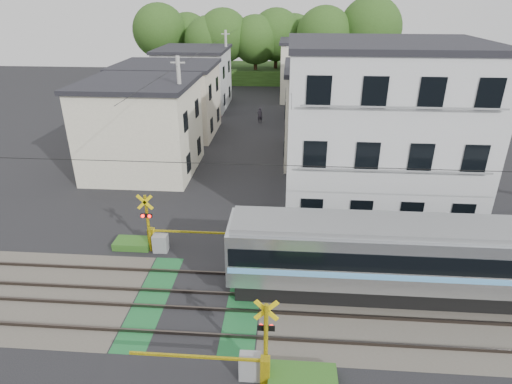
# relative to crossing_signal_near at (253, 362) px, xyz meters

# --- Properties ---
(ground) EXTENTS (120.00, 120.00, 0.00)m
(ground) POSITION_rel_crossing_signal_near_xyz_m (-2.59, 3.65, -0.71)
(ground) COLOR black
(track_bed) EXTENTS (120.00, 120.00, 0.14)m
(track_bed) POSITION_rel_crossing_signal_near_xyz_m (-2.59, 3.65, -0.67)
(track_bed) COLOR #47423A
(track_bed) RESTS_ON ground
(crossing_signal_near) EXTENTS (4.74, 0.65, 3.09)m
(crossing_signal_near) POSITION_rel_crossing_signal_near_xyz_m (0.00, 0.00, 0.00)
(crossing_signal_near) COLOR yellow
(crossing_signal_near) RESTS_ON ground
(crossing_signal_far) EXTENTS (4.74, 0.65, 3.09)m
(crossing_signal_far) POSITION_rel_crossing_signal_near_xyz_m (-5.17, 7.31, 0.00)
(crossing_signal_far) COLOR yellow
(crossing_signal_far) RESTS_ON ground
(apartment_block) EXTENTS (10.20, 8.36, 9.30)m
(apartment_block) POSITION_rel_crossing_signal_near_xyz_m (5.91, 13.15, 3.94)
(apartment_block) COLOR silver
(apartment_block) RESTS_ON ground
(houses_row) EXTENTS (22.07, 31.35, 6.80)m
(houses_row) POSITION_rel_crossing_signal_near_xyz_m (-2.33, 29.57, 2.53)
(houses_row) COLOR beige
(houses_row) RESTS_ON ground
(tree_hill) EXTENTS (40.00, 13.58, 11.39)m
(tree_hill) POSITION_rel_crossing_signal_near_xyz_m (-2.38, 51.32, 4.62)
(tree_hill) COLOR #2B4F1A
(tree_hill) RESTS_ON ground
(catenary) EXTENTS (60.00, 5.04, 7.00)m
(catenary) POSITION_rel_crossing_signal_near_xyz_m (3.41, 3.69, 2.98)
(catenary) COLOR #2D2D33
(catenary) RESTS_ON ground
(utility_poles) EXTENTS (7.90, 42.00, 8.00)m
(utility_poles) POSITION_rel_crossing_signal_near_xyz_m (-3.64, 26.66, 3.37)
(utility_poles) COLOR #A5A5A0
(utility_poles) RESTS_ON ground
(pedestrian) EXTENTS (0.64, 0.54, 1.51)m
(pedestrian) POSITION_rel_crossing_signal_near_xyz_m (-1.84, 30.59, 0.04)
(pedestrian) COLOR #312B36
(pedestrian) RESTS_ON ground
(weed_patches) EXTENTS (10.25, 8.80, 0.40)m
(weed_patches) POSITION_rel_crossing_signal_near_xyz_m (-0.83, 3.56, -0.53)
(weed_patches) COLOR #2D5E1E
(weed_patches) RESTS_ON ground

